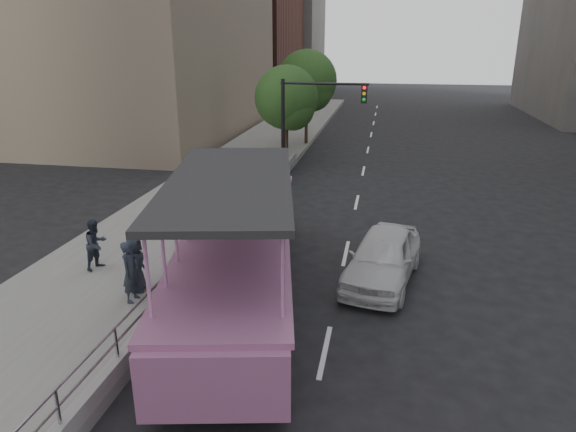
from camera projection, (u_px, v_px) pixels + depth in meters
The scene contains 14 objects.
ground at pixel (297, 307), 14.08m from camera, with size 160.00×160.00×0.00m, color black.
sidewalk at pixel (214, 191), 24.35m from camera, with size 5.50×80.00×0.30m, color gray.
kerb_wall at pixel (212, 254), 16.34m from camera, with size 0.24×30.00×0.36m, color #AFAFA9.
guardrail at pixel (211, 235), 16.12m from camera, with size 0.07×22.00×0.71m.
duck_boat at pixel (238, 246), 14.47m from camera, with size 5.00×11.78×3.81m.
car at pixel (383, 257), 15.36m from camera, with size 1.83×4.55×1.55m, color silver.
pedestrian_near at pixel (131, 272), 13.53m from camera, with size 0.62×0.40×1.69m, color #29313D.
pedestrian_mid at pixel (96, 244), 15.51m from camera, with size 0.76×0.59×1.57m, color #29313D.
pedestrian_far at pixel (136, 264), 14.11m from camera, with size 0.78×0.51×1.60m, color #29313D.
parking_sign at pixel (236, 200), 17.18m from camera, with size 0.30×0.62×2.99m.
traffic_signal at pixel (307, 115), 24.87m from camera, with size 4.20×0.32×5.20m.
street_tree_near at pixel (288, 100), 28.23m from camera, with size 3.52×3.52×5.72m.
street_tree_far at pixel (308, 83), 33.62m from camera, with size 3.97×3.97×6.45m.
midrise_stone_b at pixel (264, 18), 73.17m from camera, with size 16.00×14.00×20.00m, color gray.
Camera 1 is at (2.09, -12.35, 6.91)m, focal length 32.00 mm.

